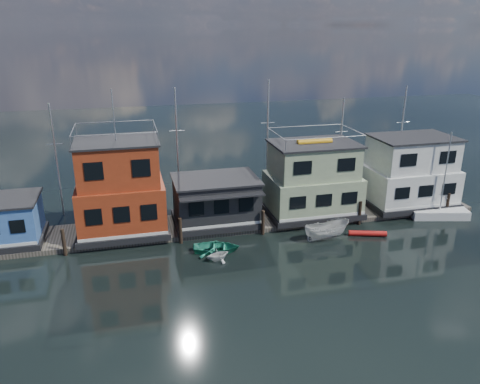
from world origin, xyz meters
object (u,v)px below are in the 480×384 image
object	(u,v)px
houseboat_red	(120,189)
houseboat_white	(410,173)
dinghy_white	(218,254)
red_kayak	(368,233)
dinghy_teal	(217,247)
houseboat_dark	(216,200)
motorboat	(326,230)
day_sailer	(439,213)
houseboat_green	(312,180)

from	to	relation	value
houseboat_red	houseboat_white	size ratio (longest dim) A/B	1.41
dinghy_white	red_kayak	distance (m)	13.26
dinghy_teal	red_kayak	size ratio (longest dim) A/B	1.16
houseboat_dark	houseboat_white	xyz separation A→B (m)	(19.00, 0.02, 1.12)
motorboat	red_kayak	distance (m)	3.72
day_sailer	houseboat_white	bearing A→B (deg)	128.83
houseboat_dark	dinghy_teal	size ratio (longest dim) A/B	2.02
dinghy_white	dinghy_teal	bearing A→B (deg)	-23.21
motorboat	dinghy_teal	world-z (taller)	motorboat
motorboat	houseboat_dark	bearing A→B (deg)	54.77
houseboat_green	motorboat	distance (m)	5.69
houseboat_white	dinghy_white	world-z (taller)	houseboat_white
dinghy_white	houseboat_red	bearing A→B (deg)	31.03
houseboat_white	houseboat_green	bearing A→B (deg)	180.00
houseboat_dark	motorboat	bearing A→B (deg)	-30.39
houseboat_green	day_sailer	distance (m)	12.29
motorboat	day_sailer	size ratio (longest dim) A/B	0.50
motorboat	houseboat_green	bearing A→B (deg)	-11.92
houseboat_white	dinghy_teal	world-z (taller)	houseboat_white
dinghy_teal	houseboat_green	bearing A→B (deg)	-50.98
dinghy_white	motorboat	bearing A→B (deg)	-96.74
houseboat_dark	dinghy_white	size ratio (longest dim) A/B	3.93
houseboat_red	dinghy_teal	world-z (taller)	houseboat_red
houseboat_red	dinghy_white	size ratio (longest dim) A/B	6.29
houseboat_green	houseboat_white	size ratio (longest dim) A/B	1.00
dinghy_teal	dinghy_white	bearing A→B (deg)	-175.29
houseboat_white	dinghy_white	size ratio (longest dim) A/B	4.46
houseboat_green	red_kayak	distance (m)	6.90
day_sailer	red_kayak	bearing A→B (deg)	-152.38
red_kayak	dinghy_teal	bearing A→B (deg)	-163.56
houseboat_dark	dinghy_white	bearing A→B (deg)	-100.10
dinghy_teal	red_kayak	xyz separation A→B (m)	(13.01, -0.19, -0.15)
houseboat_red	day_sailer	bearing A→B (deg)	-6.30
houseboat_green	houseboat_red	bearing A→B (deg)	-180.00
motorboat	day_sailer	world-z (taller)	day_sailer
houseboat_red	houseboat_green	xyz separation A→B (m)	(17.00, 0.00, -0.55)
houseboat_white	red_kayak	bearing A→B (deg)	-143.03
houseboat_red	red_kayak	xyz separation A→B (m)	(20.05, -5.23, -3.87)
houseboat_red	red_kayak	distance (m)	21.08
dinghy_white	day_sailer	bearing A→B (deg)	-97.05
dinghy_white	houseboat_green	bearing A→B (deg)	-73.30
houseboat_dark	houseboat_green	distance (m)	9.07
day_sailer	red_kayak	xyz separation A→B (m)	(-8.42, -2.08, -0.23)
houseboat_white	dinghy_teal	xyz separation A→B (m)	(-19.96, -5.04, -3.16)
houseboat_white	dinghy_white	bearing A→B (deg)	-162.26
dinghy_white	dinghy_teal	distance (m)	1.43
houseboat_red	day_sailer	size ratio (longest dim) A/B	1.46
dinghy_white	red_kayak	xyz separation A→B (m)	(13.20, 1.22, -0.27)
dinghy_teal	motorboat	bearing A→B (deg)	-77.19
day_sailer	dinghy_teal	xyz separation A→B (m)	(-21.43, -1.89, -0.08)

